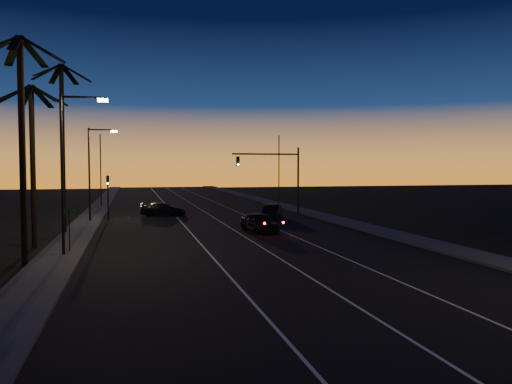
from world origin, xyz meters
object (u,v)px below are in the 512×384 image
object	(u,v)px
signal_mast	(276,169)
right_car	(272,212)
lead_car	(259,222)
cross_car	(163,209)

from	to	relation	value
signal_mast	right_car	world-z (taller)	signal_mast
lead_car	right_car	size ratio (longest dim) A/B	1.14
cross_car	signal_mast	bearing A→B (deg)	-10.45
right_car	cross_car	xyz separation A→B (m)	(-9.89, 5.57, -0.03)
lead_car	right_car	bearing A→B (deg)	68.57
right_car	cross_car	world-z (taller)	right_car
signal_mast	right_car	size ratio (longest dim) A/B	1.59
lead_car	right_car	xyz separation A→B (m)	(3.52, 8.96, -0.05)
signal_mast	lead_car	xyz separation A→B (m)	(-4.99, -12.43, -4.03)
lead_car	cross_car	distance (m)	15.87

